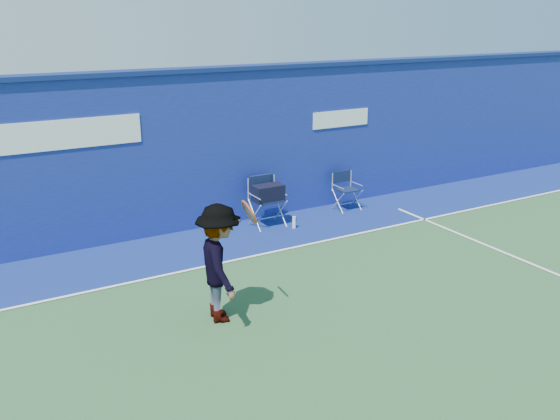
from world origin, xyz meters
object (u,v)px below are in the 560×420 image
water_bottle (294,223)px  directors_chair_left (267,206)px  directors_chair_right (347,198)px  tennis_player (220,263)px

water_bottle → directors_chair_left: bearing=133.0°
directors_chair_left → directors_chair_right: bearing=2.2°
directors_chair_right → water_bottle: (-1.60, -0.48, -0.13)m
tennis_player → water_bottle: bearing=43.8°
tennis_player → directors_chair_right: bearing=35.6°
tennis_player → directors_chair_left: bearing=52.1°
directors_chair_right → tennis_player: (-4.33, -3.10, 0.57)m
directors_chair_right → tennis_player: bearing=-144.4°
directors_chair_left → water_bottle: 0.63m
water_bottle → directors_chair_right: bearing=16.7°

